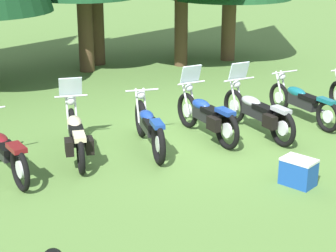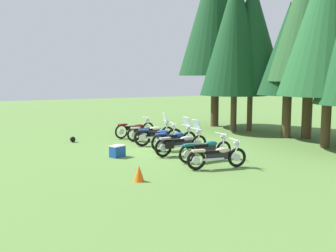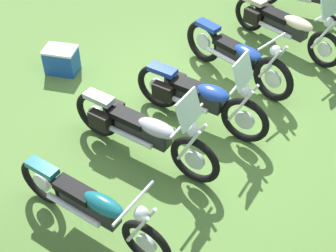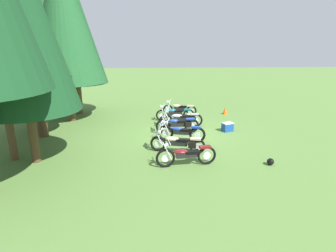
# 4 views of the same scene
# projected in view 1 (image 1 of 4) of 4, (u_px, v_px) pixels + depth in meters

# --- Properties ---
(ground_plane) EXTENTS (80.00, 80.00, 0.00)m
(ground_plane) POSITION_uv_depth(u_px,v_px,m) (203.00, 139.00, 11.32)
(ground_plane) COLOR #547A38
(motorcycle_0) EXTENTS (0.62, 2.32, 1.02)m
(motorcycle_0) POSITION_uv_depth(u_px,v_px,m) (3.00, 149.00, 9.56)
(motorcycle_0) COLOR black
(motorcycle_0) RESTS_ON ground_plane
(motorcycle_1) EXTENTS (0.90, 2.32, 1.35)m
(motorcycle_1) POSITION_uv_depth(u_px,v_px,m) (76.00, 133.00, 10.30)
(motorcycle_1) COLOR black
(motorcycle_1) RESTS_ON ground_plane
(motorcycle_2) EXTENTS (0.78, 2.24, 1.03)m
(motorcycle_2) POSITION_uv_depth(u_px,v_px,m) (149.00, 126.00, 10.68)
(motorcycle_2) COLOR black
(motorcycle_2) RESTS_ON ground_plane
(motorcycle_3) EXTENTS (0.64, 2.24, 1.39)m
(motorcycle_3) POSITION_uv_depth(u_px,v_px,m) (207.00, 115.00, 11.27)
(motorcycle_3) COLOR black
(motorcycle_3) RESTS_ON ground_plane
(motorcycle_4) EXTENTS (0.76, 2.41, 1.38)m
(motorcycle_4) POSITION_uv_depth(u_px,v_px,m) (258.00, 112.00, 11.48)
(motorcycle_4) COLOR black
(motorcycle_4) RESTS_ON ground_plane
(motorcycle_5) EXTENTS (0.70, 2.31, 0.99)m
(motorcycle_5) POSITION_uv_depth(u_px,v_px,m) (302.00, 101.00, 12.31)
(motorcycle_5) COLOR black
(motorcycle_5) RESTS_ON ground_plane
(picnic_cooler) EXTENTS (0.55, 0.64, 0.46)m
(picnic_cooler) POSITION_uv_depth(u_px,v_px,m) (298.00, 172.00, 9.20)
(picnic_cooler) COLOR #19479E
(picnic_cooler) RESTS_ON ground_plane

